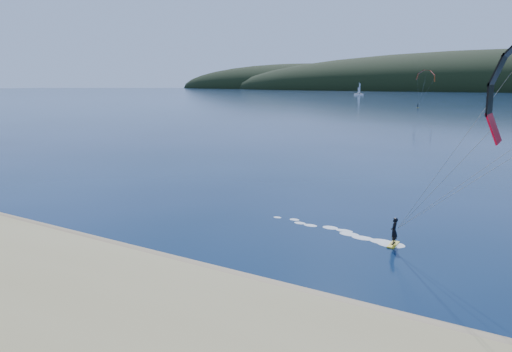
# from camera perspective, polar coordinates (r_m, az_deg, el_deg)

# --- Properties ---
(ground) EXTENTS (1800.00, 1800.00, 0.00)m
(ground) POSITION_cam_1_polar(r_m,az_deg,el_deg) (28.18, -17.77, -12.65)
(ground) COLOR #071B35
(ground) RESTS_ON ground
(wet_sand) EXTENTS (220.00, 2.50, 0.10)m
(wet_sand) POSITION_cam_1_polar(r_m,az_deg,el_deg) (30.99, -11.37, -10.01)
(wet_sand) COLOR #886C4F
(wet_sand) RESTS_ON ground
(kitesurfer_far) EXTENTS (8.22, 5.32, 14.79)m
(kitesurfer_far) POSITION_cam_1_polar(r_m,az_deg,el_deg) (223.27, 19.62, 10.81)
(kitesurfer_far) COLOR gold
(kitesurfer_far) RESTS_ON ground
(sailboat) EXTENTS (8.40, 5.43, 11.99)m
(sailboat) POSITION_cam_1_polar(r_m,az_deg,el_deg) (440.74, 12.19, 9.55)
(sailboat) COLOR white
(sailboat) RESTS_ON ground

